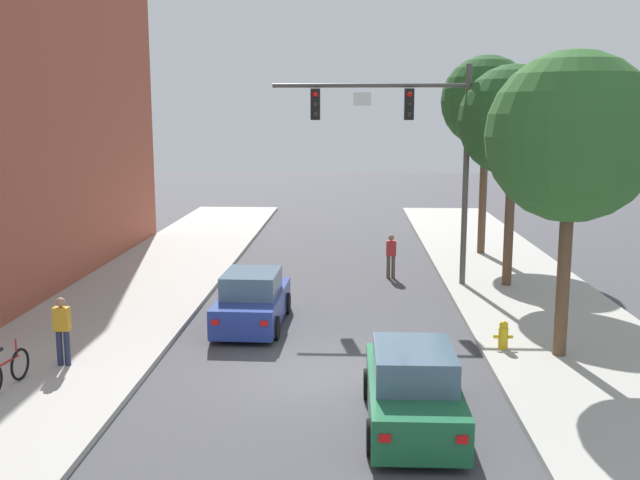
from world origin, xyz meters
TOP-DOWN VIEW (x-y plane):
  - ground_plane at (0.00, 0.00)m, footprint 120.00×120.00m
  - sidewalk_left at (-6.50, 0.00)m, footprint 5.00×60.00m
  - sidewalk_right at (6.50, 0.00)m, footprint 5.00×60.00m
  - traffic_signal_mast at (2.71, 8.96)m, footprint 6.70×0.38m
  - car_lead_blue at (-2.11, 4.03)m, footprint 1.93×4.28m
  - car_following_green at (1.90, -2.61)m, footprint 1.85×4.24m
  - pedestrian_sidewalk_left_walker at (-6.05, 0.07)m, footprint 0.36×0.22m
  - pedestrian_crossing_road at (2.18, 10.35)m, footprint 0.36×0.22m
  - bicycle_leaning at (-6.70, -1.44)m, footprint 0.24×1.77m
  - fire_hydrant at (4.54, 1.78)m, footprint 0.48×0.24m
  - street_tree_nearest at (5.83, 1.34)m, footprint 4.03×4.03m
  - street_tree_second at (6.11, 8.83)m, footprint 3.73×3.73m
  - street_tree_third at (6.26, 14.78)m, footprint 3.77×3.77m

SIDE VIEW (x-z plane):
  - ground_plane at x=0.00m, z-range 0.00..0.00m
  - sidewalk_left at x=-6.50m, z-range 0.00..0.15m
  - sidewalk_right at x=6.50m, z-range 0.00..0.15m
  - fire_hydrant at x=4.54m, z-range 0.15..0.87m
  - bicycle_leaning at x=-6.70m, z-range 0.05..1.03m
  - car_lead_blue at x=-2.11m, z-range -0.08..1.52m
  - car_following_green at x=1.90m, z-range -0.08..1.52m
  - pedestrian_crossing_road at x=2.18m, z-range 0.09..1.73m
  - pedestrian_sidewalk_left_walker at x=-6.05m, z-range 0.24..1.88m
  - traffic_signal_mast at x=2.71m, z-range 1.60..9.10m
  - street_tree_nearest at x=5.83m, z-range 1.78..9.11m
  - street_tree_second at x=6.11m, z-range 2.01..9.51m
  - street_tree_third at x=6.26m, z-range 2.37..10.64m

